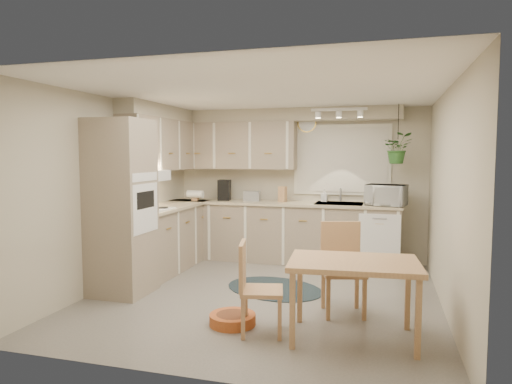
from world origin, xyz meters
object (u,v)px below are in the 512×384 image
dining_table (353,300)px  pet_bed (233,319)px  braided_rug (274,288)px  chair_back (343,269)px  chair_left (262,288)px  microwave (386,193)px

dining_table → pet_bed: bearing=178.7°
dining_table → braided_rug: bearing=128.6°
dining_table → braided_rug: 1.72m
chair_back → pet_bed: size_ratio=2.08×
chair_left → braided_rug: chair_left is taller
chair_left → chair_back: (0.69, 0.73, 0.05)m
chair_left → chair_back: bearing=124.2°
chair_left → braided_rug: (-0.22, 1.42, -0.43)m
pet_bed → microwave: size_ratio=0.83×
chair_back → dining_table: bearing=87.6°
braided_rug → pet_bed: pet_bed is taller
chair_back → microwave: bearing=-116.7°
chair_left → pet_bed: (-0.34, 0.13, -0.38)m
dining_table → chair_back: bearing=102.9°
pet_bed → dining_table: bearing=-1.3°
chair_left → braided_rug: 1.50m
dining_table → chair_left: chair_left is taller
chair_back → microwave: (0.42, 2.08, 0.65)m
pet_bed → microwave: (1.44, 2.69, 1.07)m
dining_table → pet_bed: 1.21m
chair_back → chair_left: bearing=31.6°
chair_left → dining_table: bearing=84.1°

